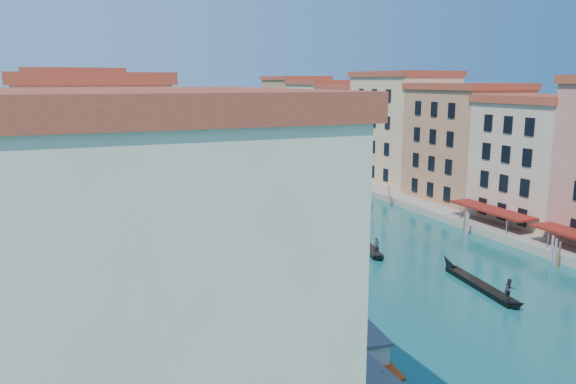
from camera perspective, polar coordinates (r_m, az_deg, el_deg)
name	(u,v)px	position (r m, az deg, el deg)	size (l,w,h in m)	color
left_bank_palazzos	(79,153)	(80.83, -20.44, 3.69)	(12.80, 128.40, 21.00)	beige
right_bank_palazzos	(421,137)	(100.61, 13.40, 5.47)	(12.80, 128.40, 21.00)	#993532
quay	(380,193)	(97.44, 9.37, -0.06)	(4.00, 140.00, 1.00)	gray
mooring_poles_right	(535,246)	(68.25, 23.77, -5.06)	(1.44, 54.24, 3.20)	#54331C
vaporetto_near	(325,321)	(44.20, 3.77, -12.96)	(6.48, 18.80, 2.74)	white
vaporetto_far	(216,186)	(97.32, -7.36, 0.61)	(7.02, 23.22, 3.40)	white
gondola_fore	(366,244)	(67.12, 7.95, -5.23)	(4.31, 12.69, 2.57)	black
gondola_right	(481,284)	(56.69, 19.06, -8.79)	(2.89, 13.48, 2.69)	black
gondola_far	(318,199)	(91.76, 3.06, -0.69)	(3.01, 13.33, 1.89)	black
motorboat_mid	(322,246)	(65.00, 3.43, -5.51)	(2.54, 7.74, 1.60)	silver
motorboat_far	(254,185)	(102.93, -3.46, 0.70)	(2.73, 6.80, 1.37)	white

